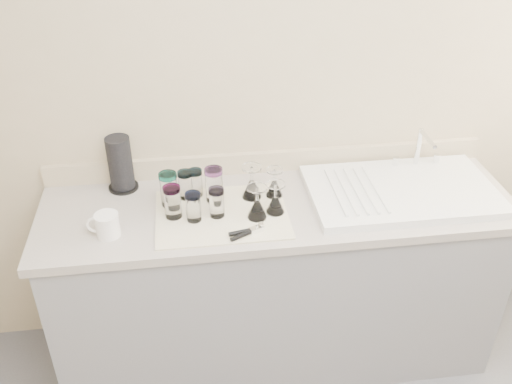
{
  "coord_description": "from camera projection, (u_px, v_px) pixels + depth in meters",
  "views": [
    {
      "loc": [
        -0.37,
        -0.82,
        2.27
      ],
      "look_at": [
        -0.11,
        1.15,
        1.0
      ],
      "focal_mm": 40.0,
      "sensor_mm": 36.0,
      "label": 1
    }
  ],
  "objects": [
    {
      "name": "tumbler_magenta",
      "position": [
        173.0,
        202.0,
        2.34
      ],
      "size": [
        0.07,
        0.07,
        0.14
      ],
      "color": "white",
      "rests_on": "dish_towel"
    },
    {
      "name": "goblet_back_right",
      "position": [
        274.0,
        187.0,
        2.49
      ],
      "size": [
        0.07,
        0.07,
        0.13
      ],
      "color": "white",
      "rests_on": "dish_towel"
    },
    {
      "name": "room_envelope",
      "position": [
        389.0,
        263.0,
        1.11
      ],
      "size": [
        3.54,
        3.5,
        2.52
      ],
      "color": "#55555A",
      "rests_on": "ground"
    },
    {
      "name": "tumbler_teal",
      "position": [
        169.0,
        189.0,
        2.41
      ],
      "size": [
        0.08,
        0.08,
        0.15
      ],
      "color": "white",
      "rests_on": "dish_towel"
    },
    {
      "name": "tumbler_blue",
      "position": [
        193.0,
        207.0,
        2.32
      ],
      "size": [
        0.06,
        0.06,
        0.13
      ],
      "color": "white",
      "rests_on": "dish_towel"
    },
    {
      "name": "dish_towel",
      "position": [
        222.0,
        214.0,
        2.39
      ],
      "size": [
        0.55,
        0.42,
        0.01
      ],
      "primitive_type": "cube",
      "color": "white",
      "rests_on": "counter_unit"
    },
    {
      "name": "goblet_back_left",
      "position": [
        252.0,
        187.0,
        2.47
      ],
      "size": [
        0.09,
        0.09,
        0.15
      ],
      "color": "white",
      "rests_on": "dish_towel"
    },
    {
      "name": "tumbler_purple",
      "position": [
        214.0,
        184.0,
        2.44
      ],
      "size": [
        0.08,
        0.08,
        0.15
      ],
      "color": "white",
      "rests_on": "dish_towel"
    },
    {
      "name": "can_opener",
      "position": [
        247.0,
        232.0,
        2.27
      ],
      "size": [
        0.15,
        0.09,
        0.02
      ],
      "color": "silver",
      "rests_on": "dish_towel"
    },
    {
      "name": "goblet_front_right",
      "position": [
        275.0,
        202.0,
        2.38
      ],
      "size": [
        0.08,
        0.08,
        0.14
      ],
      "color": "white",
      "rests_on": "dish_towel"
    },
    {
      "name": "goblet_front_left",
      "position": [
        257.0,
        207.0,
        2.34
      ],
      "size": [
        0.08,
        0.08,
        0.15
      ],
      "color": "white",
      "rests_on": "dish_towel"
    },
    {
      "name": "tumbler_cyan",
      "position": [
        185.0,
        185.0,
        2.46
      ],
      "size": [
        0.06,
        0.06,
        0.13
      ],
      "color": "white",
      "rests_on": "dish_towel"
    },
    {
      "name": "tumbler_extra",
      "position": [
        196.0,
        183.0,
        2.48
      ],
      "size": [
        0.06,
        0.06,
        0.12
      ],
      "color": "white",
      "rests_on": "dish_towel"
    },
    {
      "name": "paper_towel_roll",
      "position": [
        120.0,
        164.0,
        2.51
      ],
      "size": [
        0.13,
        0.13,
        0.25
      ],
      "color": "black",
      "rests_on": "counter_unit"
    },
    {
      "name": "tumbler_lavender",
      "position": [
        217.0,
        202.0,
        2.34
      ],
      "size": [
        0.07,
        0.07,
        0.13
      ],
      "color": "white",
      "rests_on": "dish_towel"
    },
    {
      "name": "white_mug",
      "position": [
        107.0,
        225.0,
        2.25
      ],
      "size": [
        0.14,
        0.11,
        0.1
      ],
      "color": "white",
      "rests_on": "counter_unit"
    },
    {
      "name": "sink_unit",
      "position": [
        402.0,
        190.0,
        2.52
      ],
      "size": [
        0.82,
        0.5,
        0.22
      ],
      "color": "white",
      "rests_on": "counter_unit"
    },
    {
      "name": "counter_unit",
      "position": [
        277.0,
        282.0,
        2.71
      ],
      "size": [
        2.06,
        0.62,
        0.9
      ],
      "color": "slate",
      "rests_on": "ground"
    }
  ]
}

